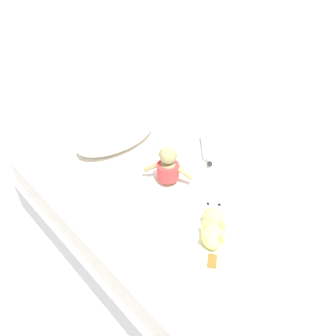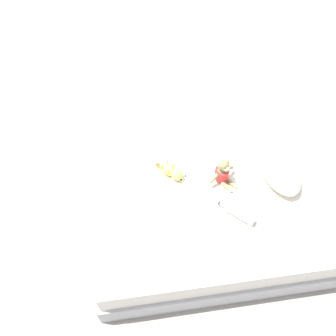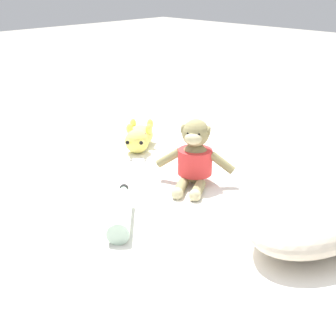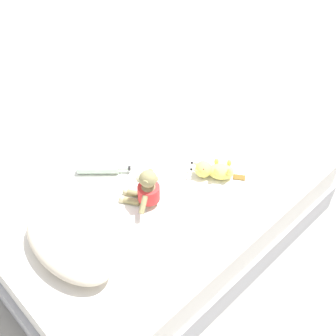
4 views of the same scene
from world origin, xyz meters
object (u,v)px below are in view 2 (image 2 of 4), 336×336
at_px(glass_bottle, 239,214).
at_px(plush_monkey, 223,173).
at_px(pillow, 279,169).
at_px(plush_yellow_creature, 172,171).
at_px(bed, 208,209).

bearing_deg(glass_bottle, plush_monkey, -173.54).
height_order(pillow, plush_monkey, plush_monkey).
relative_size(plush_monkey, plush_yellow_creature, 0.91).
distance_m(plush_monkey, plush_yellow_creature, 0.44).
bearing_deg(glass_bottle, pillow, 128.84).
bearing_deg(bed, pillow, 102.59).
height_order(pillow, plush_yellow_creature, pillow).
relative_size(bed, plush_monkey, 7.40).
height_order(plush_yellow_creature, glass_bottle, plush_yellow_creature).
relative_size(bed, glass_bottle, 7.48).
bearing_deg(pillow, plush_yellow_creature, -97.71).
bearing_deg(bed, plush_monkey, 139.57).
bearing_deg(bed, plush_yellow_creature, -131.97).
relative_size(plush_monkey, glass_bottle, 1.01).
bearing_deg(plush_monkey, pillow, 88.82).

